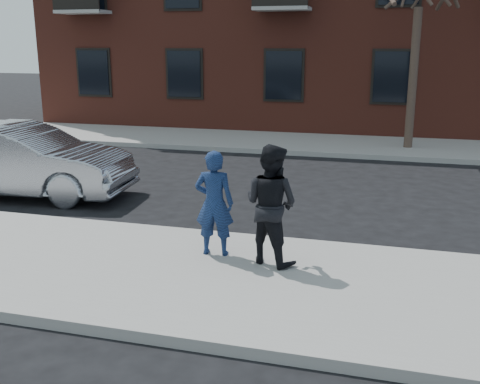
% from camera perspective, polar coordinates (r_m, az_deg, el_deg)
% --- Properties ---
extents(ground, '(100.00, 100.00, 0.00)m').
position_cam_1_polar(ground, '(8.90, -12.98, -7.33)').
color(ground, black).
rests_on(ground, ground).
extents(near_sidewalk, '(50.00, 3.50, 0.15)m').
position_cam_1_polar(near_sidewalk, '(8.67, -13.79, -7.45)').
color(near_sidewalk, gray).
rests_on(near_sidewalk, ground).
extents(near_curb, '(50.00, 0.10, 0.15)m').
position_cam_1_polar(near_curb, '(10.17, -8.90, -3.83)').
color(near_curb, '#999691').
rests_on(near_curb, ground).
extents(far_sidewalk, '(50.00, 3.50, 0.15)m').
position_cam_1_polar(far_sidewalk, '(19.17, 3.05, 5.13)').
color(far_sidewalk, gray).
rests_on(far_sidewalk, ground).
extents(far_curb, '(50.00, 0.10, 0.15)m').
position_cam_1_polar(far_curb, '(17.44, 1.76, 4.17)').
color(far_curb, '#999691').
rests_on(far_curb, ground).
extents(silver_sedan, '(4.98, 2.10, 1.60)m').
position_cam_1_polar(silver_sedan, '(13.30, -21.33, 2.97)').
color(silver_sedan, '#999BA3').
rests_on(silver_sedan, ground).
extents(man_hoodie, '(0.63, 0.51, 1.63)m').
position_cam_1_polar(man_hoodie, '(8.50, -2.63, -1.14)').
color(man_hoodie, navy).
rests_on(man_hoodie, near_sidewalk).
extents(man_peacoat, '(1.05, 0.95, 1.77)m').
position_cam_1_polar(man_peacoat, '(8.17, 3.15, -1.26)').
color(man_peacoat, black).
rests_on(man_peacoat, near_sidewalk).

